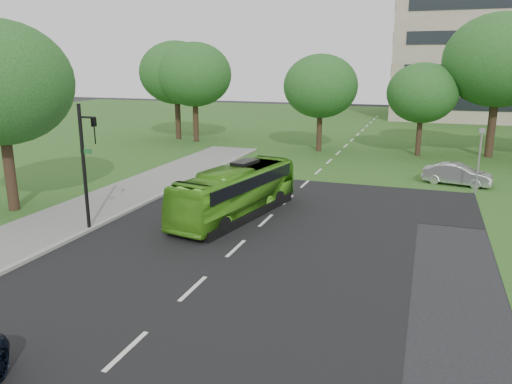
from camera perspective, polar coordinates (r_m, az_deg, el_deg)
ground at (r=18.99m, az=-4.53°, el=-8.52°), size 160.00×160.00×0.00m
street_surfaces at (r=40.13m, az=8.03°, el=3.74°), size 120.00×120.00×0.15m
tree_park_a at (r=48.84m, az=-7.06°, el=13.17°), size 7.08×7.08×9.40m
tree_park_b at (r=43.30m, az=7.40°, el=11.89°), size 6.27×6.27×8.22m
tree_park_c at (r=43.05m, az=18.48°, el=10.67°), size 5.65×5.65×7.51m
tree_park_d at (r=44.36m, az=26.05°, el=13.36°), size 8.53×8.53×11.27m
tree_park_f at (r=50.82m, az=-9.10°, el=13.30°), size 7.18×7.18×9.58m
bus at (r=24.72m, az=-2.30°, el=0.03°), size 3.72×9.15×2.48m
sedan at (r=33.72m, az=22.01°, el=1.90°), size 4.29×2.20×1.35m
traffic_light at (r=23.22m, az=-18.80°, el=3.69°), size 0.92×0.24×5.74m
camera_pole at (r=31.32m, az=24.20°, el=4.17°), size 0.37×0.34×3.86m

